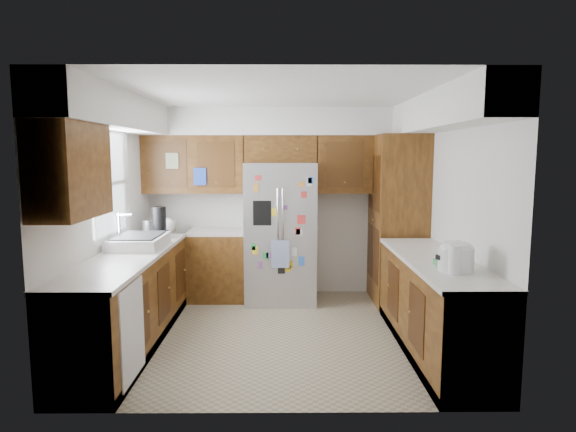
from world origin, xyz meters
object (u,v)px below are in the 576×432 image
object	(u,v)px
fridge	(281,233)
paper_towel	(455,260)
pantry	(397,220)
rice_cooker	(456,255)

from	to	relation	value
fridge	paper_towel	world-z (taller)	fridge
pantry	rice_cooker	xyz separation A→B (m)	(-0.00, -2.13, -0.02)
pantry	paper_towel	distance (m)	2.24
fridge	rice_cooker	xyz separation A→B (m)	(1.50, -2.18, 0.16)
pantry	rice_cooker	world-z (taller)	pantry
pantry	paper_towel	size ratio (longest dim) A/B	9.01
fridge	paper_towel	bearing A→B (deg)	-57.64
rice_cooker	paper_towel	world-z (taller)	rice_cooker
pantry	rice_cooker	distance (m)	2.13
fridge	rice_cooker	distance (m)	2.65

